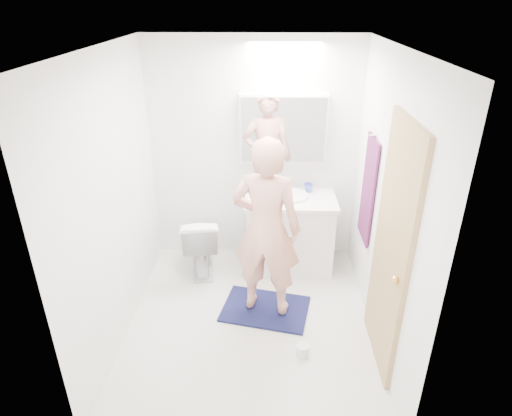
{
  "coord_description": "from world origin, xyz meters",
  "views": [
    {
      "loc": [
        0.14,
        -3.18,
        2.73
      ],
      "look_at": [
        0.05,
        0.25,
        1.05
      ],
      "focal_mm": 30.75,
      "sensor_mm": 36.0,
      "label": 1
    }
  ],
  "objects_px": {
    "toothbrush_cup": "(308,188)",
    "vanity_cabinet": "(289,234)",
    "person": "(266,229)",
    "toilet_paper_roll": "(303,350)",
    "soap_bottle_a": "(264,182)",
    "medicine_cabinet": "(283,128)",
    "toilet": "(201,242)",
    "soap_bottle_b": "(275,183)"
  },
  "relations": [
    {
      "from": "toothbrush_cup",
      "to": "vanity_cabinet",
      "type": "bearing_deg",
      "value": -140.47
    },
    {
      "from": "person",
      "to": "toothbrush_cup",
      "type": "height_order",
      "value": "person"
    },
    {
      "from": "person",
      "to": "toilet_paper_roll",
      "type": "xyz_separation_m",
      "value": [
        0.32,
        -0.57,
        -0.84
      ]
    },
    {
      "from": "soap_bottle_a",
      "to": "medicine_cabinet",
      "type": "bearing_deg",
      "value": 17.65
    },
    {
      "from": "person",
      "to": "toilet",
      "type": "bearing_deg",
      "value": -32.23
    },
    {
      "from": "medicine_cabinet",
      "to": "vanity_cabinet",
      "type": "bearing_deg",
      "value": -66.18
    },
    {
      "from": "soap_bottle_a",
      "to": "toothbrush_cup",
      "type": "bearing_deg",
      "value": 1.21
    },
    {
      "from": "person",
      "to": "toilet_paper_roll",
      "type": "bearing_deg",
      "value": 130.87
    },
    {
      "from": "toilet",
      "to": "soap_bottle_b",
      "type": "relative_size",
      "value": 3.88
    },
    {
      "from": "vanity_cabinet",
      "to": "medicine_cabinet",
      "type": "bearing_deg",
      "value": 113.82
    },
    {
      "from": "toilet",
      "to": "soap_bottle_a",
      "type": "bearing_deg",
      "value": -166.03
    },
    {
      "from": "vanity_cabinet",
      "to": "toothbrush_cup",
      "type": "distance_m",
      "value": 0.54
    },
    {
      "from": "toilet_paper_roll",
      "to": "vanity_cabinet",
      "type": "bearing_deg",
      "value": 92.7
    },
    {
      "from": "vanity_cabinet",
      "to": "toilet_paper_roll",
      "type": "xyz_separation_m",
      "value": [
        0.06,
        -1.37,
        -0.34
      ]
    },
    {
      "from": "soap_bottle_b",
      "to": "toilet_paper_roll",
      "type": "xyz_separation_m",
      "value": [
        0.22,
        -1.55,
        -0.86
      ]
    },
    {
      "from": "person",
      "to": "toothbrush_cup",
      "type": "bearing_deg",
      "value": -102.94
    },
    {
      "from": "person",
      "to": "toilet_paper_roll",
      "type": "height_order",
      "value": "person"
    },
    {
      "from": "toilet",
      "to": "soap_bottle_a",
      "type": "height_order",
      "value": "soap_bottle_a"
    },
    {
      "from": "medicine_cabinet",
      "to": "soap_bottle_a",
      "type": "bearing_deg",
      "value": -162.35
    },
    {
      "from": "medicine_cabinet",
      "to": "soap_bottle_b",
      "type": "distance_m",
      "value": 0.6
    },
    {
      "from": "toilet",
      "to": "toothbrush_cup",
      "type": "relative_size",
      "value": 6.77
    },
    {
      "from": "medicine_cabinet",
      "to": "toilet",
      "type": "distance_m",
      "value": 1.48
    },
    {
      "from": "toilet",
      "to": "soap_bottle_b",
      "type": "distance_m",
      "value": 1.02
    },
    {
      "from": "toilet",
      "to": "person",
      "type": "distance_m",
      "value": 1.12
    },
    {
      "from": "person",
      "to": "soap_bottle_a",
      "type": "relative_size",
      "value": 7.23
    },
    {
      "from": "soap_bottle_a",
      "to": "soap_bottle_b",
      "type": "bearing_deg",
      "value": 13.9
    },
    {
      "from": "soap_bottle_a",
      "to": "toothbrush_cup",
      "type": "relative_size",
      "value": 2.32
    },
    {
      "from": "toilet",
      "to": "soap_bottle_b",
      "type": "height_order",
      "value": "soap_bottle_b"
    },
    {
      "from": "person",
      "to": "toothbrush_cup",
      "type": "relative_size",
      "value": 16.78
    },
    {
      "from": "medicine_cabinet",
      "to": "person",
      "type": "bearing_deg",
      "value": -98.92
    },
    {
      "from": "toilet_paper_roll",
      "to": "medicine_cabinet",
      "type": "bearing_deg",
      "value": 95.69
    },
    {
      "from": "toilet",
      "to": "toothbrush_cup",
      "type": "distance_m",
      "value": 1.29
    },
    {
      "from": "toilet",
      "to": "toilet_paper_roll",
      "type": "bearing_deg",
      "value": 121.34
    },
    {
      "from": "medicine_cabinet",
      "to": "toilet",
      "type": "bearing_deg",
      "value": -159.23
    },
    {
      "from": "soap_bottle_b",
      "to": "toothbrush_cup",
      "type": "xyz_separation_m",
      "value": [
        0.35,
        -0.02,
        -0.04
      ]
    },
    {
      "from": "person",
      "to": "soap_bottle_a",
      "type": "distance_m",
      "value": 0.95
    },
    {
      "from": "medicine_cabinet",
      "to": "soap_bottle_b",
      "type": "height_order",
      "value": "medicine_cabinet"
    },
    {
      "from": "toilet",
      "to": "toilet_paper_roll",
      "type": "relative_size",
      "value": 6.15
    },
    {
      "from": "medicine_cabinet",
      "to": "toilet",
      "type": "relative_size",
      "value": 1.3
    },
    {
      "from": "vanity_cabinet",
      "to": "toilet",
      "type": "distance_m",
      "value": 0.96
    },
    {
      "from": "soap_bottle_b",
      "to": "toilet_paper_roll",
      "type": "distance_m",
      "value": 1.78
    },
    {
      "from": "medicine_cabinet",
      "to": "person",
      "type": "xyz_separation_m",
      "value": [
        -0.16,
        -1.01,
        -0.61
      ]
    }
  ]
}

